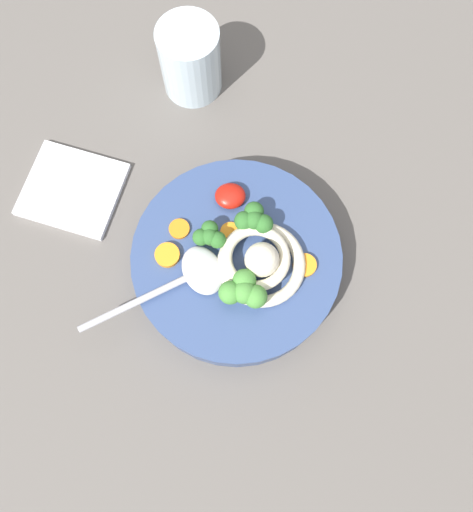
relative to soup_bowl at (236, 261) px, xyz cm
name	(u,v)px	position (x,y,z in cm)	size (l,w,h in cm)	color
table_slab	(231,289)	(0.70, 2.46, -4.50)	(98.09, 98.09, 4.27)	#5B5651
soup_bowl	(236,261)	(0.00, 0.00, 0.00)	(24.60, 24.60, 4.57)	#334775
noodle_pile	(260,261)	(-2.63, 1.04, 3.60)	(11.11, 10.89, 4.46)	beige
soup_spoon	(191,276)	(5.11, 2.52, 3.01)	(16.93, 10.66, 1.60)	#B7B7BC
chili_sauce_dollop	(233,196)	(0.43, -7.13, 3.03)	(3.65, 3.28, 1.64)	#B2190F
broccoli_floret_beside_noodles	(209,236)	(3.05, -1.85, 4.11)	(3.84, 3.30, 3.03)	#7A9E60
broccoli_floret_left	(244,291)	(-0.80, 4.64, 4.75)	(5.12, 4.41, 4.05)	#7A9E60
broccoli_floret_right	(254,219)	(-1.99, -3.68, 4.42)	(4.46, 3.84, 3.53)	#7A9E60
carrot_slice_far	(305,265)	(-7.79, 1.22, 2.50)	(2.73, 2.73, 0.57)	orange
carrot_slice_near_spoon	(167,255)	(7.95, -0.05, 2.57)	(2.88, 2.88, 0.71)	orange
carrot_slice_rear	(179,229)	(6.67, -3.27, 2.43)	(2.43, 2.43, 0.44)	orange
carrot_slice_extra_a	(234,232)	(0.27, -2.84, 2.44)	(2.39, 2.39, 0.45)	orange
drinking_glass	(190,60)	(5.82, -26.14, 2.68)	(7.91, 7.91, 10.08)	silver
folded_napkin	(73,189)	(21.07, -10.24, -1.96)	(12.01, 10.76, 0.80)	white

